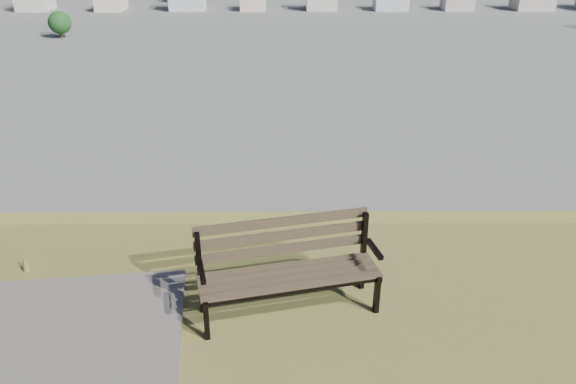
{
  "coord_description": "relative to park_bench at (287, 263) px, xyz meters",
  "views": [
    {
      "loc": [
        -1.15,
        -2.03,
        28.38
      ],
      "look_at": [
        -1.1,
        4.28,
        25.3
      ],
      "focal_mm": 35.0,
      "sensor_mm": 36.0,
      "label": 1
    }
  ],
  "objects": [
    {
      "name": "park_bench",
      "position": [
        0.0,
        0.0,
        0.0
      ],
      "size": [
        1.75,
        0.91,
        0.88
      ],
      "rotation": [
        0.0,
        0.0,
        0.23
      ],
      "color": "#413625",
      "rests_on": "hilltop_mesa"
    }
  ]
}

